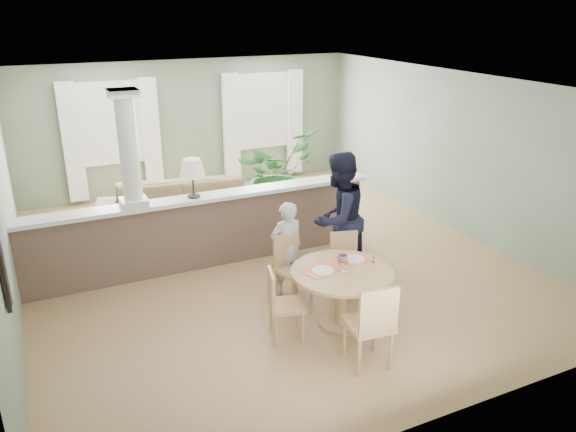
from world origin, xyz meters
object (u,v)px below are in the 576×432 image
chair_far_man (346,262)px  man_person (338,219)px  dining_table (342,282)px  child_person (287,248)px  chair_near (372,322)px  chair_far_boy (291,265)px  chair_side (281,302)px  sofa (184,210)px  houseplant (277,174)px

chair_far_man → man_person: 0.63m
dining_table → child_person: 1.08m
chair_far_man → chair_near: bearing=-97.6°
child_person → chair_far_boy: bearing=80.5°
chair_near → chair_side: bearing=-49.5°
chair_far_boy → child_person: child_person is taller
chair_far_boy → child_person: bearing=67.7°
dining_table → chair_far_boy: size_ratio=1.36×
chair_near → man_person: size_ratio=0.54×
sofa → chair_far_boy: 2.95m
chair_far_boy → man_person: bearing=-0.5°
chair_side → chair_far_man: bearing=-48.7°
houseplant → chair_near: (-1.00, -4.71, -0.25)m
child_person → man_person: bearing=-179.8°
houseplant → chair_side: houseplant is taller
dining_table → child_person: child_person is taller
houseplant → chair_near: bearing=-102.0°
sofa → chair_far_man: size_ratio=3.29×
sofa → chair_near: bearing=-69.8°
child_person → man_person: (0.80, 0.03, 0.29)m
chair_far_boy → houseplant: bearing=54.3°
sofa → man_person: (1.48, -2.66, 0.52)m
sofa → houseplant: houseplant is taller
houseplant → chair_far_man: bearing=-97.2°
dining_table → chair_near: bearing=-99.5°
sofa → child_person: (0.68, -2.70, 0.23)m
dining_table → chair_side: (-0.78, 0.04, -0.11)m
child_person → chair_near: bearing=90.6°
chair_far_man → chair_near: chair_near is taller
chair_far_man → chair_near: 1.68m
sofa → chair_far_man: chair_far_man is taller
houseplant → chair_far_man: (-0.40, -3.14, -0.33)m
dining_table → chair_far_man: bearing=55.7°
chair_side → child_person: bearing=-13.7°
houseplant → chair_far_boy: bearing=-110.8°
chair_far_boy → man_person: man_person is taller
chair_far_boy → chair_far_man: size_ratio=1.03×
dining_table → chair_near: (-0.15, -0.90, -0.03)m
child_person → man_person: man_person is taller
houseplant → chair_near: size_ratio=1.60×
chair_far_boy → chair_near: chair_near is taller
sofa → houseplant: bearing=12.9°
chair_near → chair_side: 1.14m
chair_side → man_person: man_person is taller
chair_near → houseplant: bearing=-95.4°
dining_table → chair_far_boy: chair_far_boy is taller
dining_table → chair_near: 0.91m
sofa → chair_far_boy: chair_far_boy is taller
houseplant → dining_table: size_ratio=1.32×
houseplant → chair_far_boy: houseplant is taller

